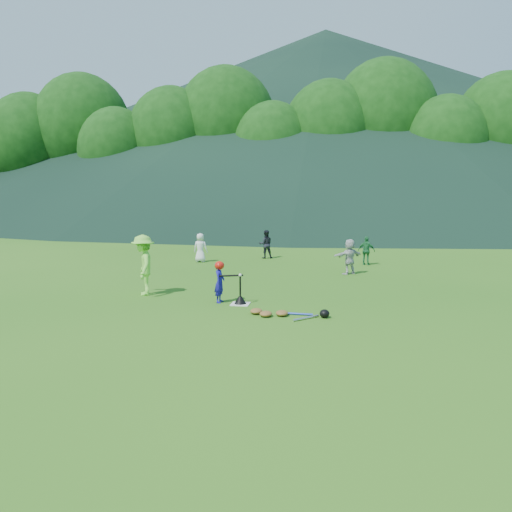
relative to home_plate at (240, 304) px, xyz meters
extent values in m
plane|color=#2B6316|center=(0.00, 0.00, -0.01)|extent=(120.00, 120.00, 0.00)
cube|color=silver|center=(0.00, 0.00, 0.00)|extent=(0.45, 0.45, 0.02)
sphere|color=white|center=(0.00, 0.00, 0.73)|extent=(0.08, 0.08, 0.08)
imported|color=#1A1591|center=(-0.56, 0.15, 0.50)|extent=(0.26, 0.38, 1.02)
imported|color=#84E643|center=(-2.80, 0.75, 0.81)|extent=(0.95, 1.20, 1.63)
imported|color=white|center=(-3.01, 7.30, 0.57)|extent=(0.59, 0.41, 1.15)
imported|color=black|center=(-0.59, 8.85, 0.59)|extent=(0.68, 0.59, 1.19)
imported|color=#22733B|center=(3.50, 7.49, 0.54)|extent=(0.69, 0.42, 1.10)
imported|color=#BBBBBB|center=(2.80, 5.15, 0.59)|extent=(1.10, 0.96, 1.20)
cone|color=black|center=(0.00, 0.00, 0.10)|extent=(0.30, 0.30, 0.18)
cylinder|color=black|center=(0.00, 0.00, 0.44)|extent=(0.04, 0.04, 0.50)
ellipsoid|color=red|center=(-0.56, 0.15, 0.93)|extent=(0.24, 0.26, 0.22)
cylinder|color=black|center=(-0.26, 0.10, 0.69)|extent=(0.62, 0.13, 0.07)
ellipsoid|color=olive|center=(0.80, -1.12, 0.05)|extent=(0.28, 0.34, 0.13)
ellipsoid|color=olive|center=(1.15, -1.00, 0.05)|extent=(0.28, 0.34, 0.13)
ellipsoid|color=olive|center=(0.55, -0.90, 0.05)|extent=(0.28, 0.34, 0.13)
cylinder|color=silver|center=(1.70, -1.22, 0.02)|extent=(0.55, 0.54, 0.06)
cylinder|color=#263FA5|center=(1.50, -0.87, 0.02)|extent=(0.68, 0.10, 0.05)
ellipsoid|color=black|center=(2.10, -1.02, 0.08)|extent=(0.22, 0.24, 0.19)
cube|color=gray|center=(0.00, 28.00, 0.59)|extent=(70.00, 0.03, 1.20)
cube|color=yellow|center=(0.00, 28.00, 1.23)|extent=(70.00, 0.08, 0.08)
cylinder|color=gray|center=(0.00, 28.00, 0.59)|extent=(0.07, 0.07, 1.30)
cylinder|color=#382314|center=(-27.20, 33.50, 1.86)|extent=(0.56, 0.56, 3.74)
ellipsoid|color=#164711|center=(-27.20, 33.50, 7.80)|extent=(8.13, 8.13, 9.35)
cylinder|color=#382314|center=(-22.40, 35.00, 2.16)|extent=(0.56, 0.56, 4.34)
ellipsoid|color=#164711|center=(-22.40, 35.00, 9.04)|extent=(9.42, 9.42, 10.84)
cylinder|color=#382314|center=(-17.60, 32.00, 1.58)|extent=(0.56, 0.56, 3.18)
ellipsoid|color=#164711|center=(-17.60, 32.00, 6.63)|extent=(6.92, 6.92, 7.95)
cylinder|color=#382314|center=(-12.80, 33.50, 1.88)|extent=(0.56, 0.56, 3.78)
ellipsoid|color=#164711|center=(-12.80, 33.50, 7.87)|extent=(8.21, 8.21, 9.44)
cylinder|color=#382314|center=(-8.00, 35.00, 2.18)|extent=(0.56, 0.56, 4.38)
ellipsoid|color=#164711|center=(-8.00, 35.00, 9.12)|extent=(9.50, 9.50, 10.92)
cylinder|color=#382314|center=(-3.20, 32.00, 1.60)|extent=(0.56, 0.56, 3.22)
ellipsoid|color=#164711|center=(-3.20, 32.00, 6.71)|extent=(6.99, 6.99, 8.04)
cylinder|color=#382314|center=(1.60, 33.50, 1.90)|extent=(0.56, 0.56, 3.81)
ellipsoid|color=#164711|center=(1.60, 33.50, 7.95)|extent=(8.28, 8.28, 9.53)
cylinder|color=#382314|center=(6.40, 35.00, 2.19)|extent=(0.56, 0.56, 4.41)
ellipsoid|color=#164711|center=(6.40, 35.00, 9.19)|extent=(9.58, 9.58, 11.01)
cylinder|color=#382314|center=(11.20, 32.00, 1.62)|extent=(0.56, 0.56, 3.25)
ellipsoid|color=#164711|center=(11.20, 32.00, 6.78)|extent=(7.07, 7.07, 8.13)
cylinder|color=#382314|center=(16.00, 33.50, 1.91)|extent=(0.56, 0.56, 3.85)
ellipsoid|color=#164711|center=(16.00, 33.50, 8.02)|extent=(8.36, 8.36, 9.61)
cone|color=black|center=(0.00, 83.00, 15.99)|extent=(140.00, 140.00, 32.00)
cone|color=black|center=(-45.00, 76.00, 9.99)|extent=(80.00, 80.00, 20.00)
camera|label=1|loc=(2.28, -11.92, 2.74)|focal=35.00mm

